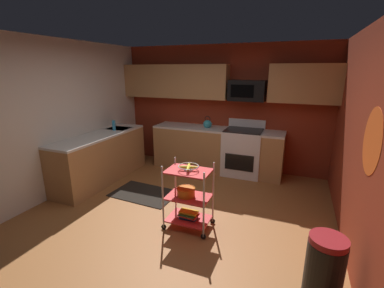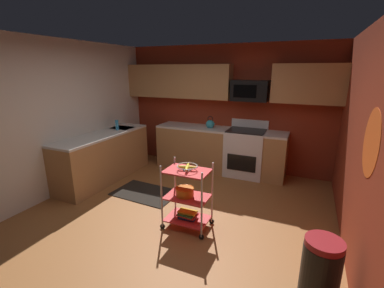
{
  "view_description": "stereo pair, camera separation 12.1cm",
  "coord_description": "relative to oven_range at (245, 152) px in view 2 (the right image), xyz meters",
  "views": [
    {
      "loc": [
        1.53,
        -3.07,
        2.1
      ],
      "look_at": [
        0.14,
        0.37,
        1.05
      ],
      "focal_mm": 24.73,
      "sensor_mm": 36.0,
      "label": 1
    },
    {
      "loc": [
        1.64,
        -3.02,
        2.1
      ],
      "look_at": [
        0.14,
        0.37,
        1.05
      ],
      "focal_mm": 24.73,
      "sensor_mm": 36.0,
      "label": 2
    }
  ],
  "objects": [
    {
      "name": "floor",
      "position": [
        -0.56,
        -2.1,
        -0.5
      ],
      "size": [
        4.4,
        4.8,
        0.04
      ],
      "primitive_type": "cube",
      "color": "#995B2D",
      "rests_on": "ground"
    },
    {
      "name": "wall_back",
      "position": [
        -0.56,
        0.33,
        0.82
      ],
      "size": [
        4.52,
        0.06,
        2.6
      ],
      "primitive_type": "cube",
      "color": "maroon",
      "rests_on": "ground"
    },
    {
      "name": "wall_left",
      "position": [
        -2.79,
        -2.1,
        0.82
      ],
      "size": [
        0.06,
        4.8,
        2.6
      ],
      "primitive_type": "cube",
      "color": "silver",
      "rests_on": "ground"
    },
    {
      "name": "wall_right",
      "position": [
        1.67,
        -2.1,
        0.82
      ],
      "size": [
        0.06,
        4.8,
        2.6
      ],
      "primitive_type": "cube",
      "color": "maroon",
      "rests_on": "ground"
    },
    {
      "name": "wall_flower_decal",
      "position": [
        1.64,
        -2.33,
        0.97
      ],
      "size": [
        0.0,
        0.65,
        0.65
      ],
      "primitive_type": "cylinder",
      "rotation": [
        0.0,
        1.57,
        0.0
      ],
      "color": "#E5591E"
    },
    {
      "name": "counter_run",
      "position": [
        -1.4,
        -0.59,
        -0.01
      ],
      "size": [
        3.55,
        2.69,
        0.92
      ],
      "color": "#B27F4C",
      "rests_on": "ground"
    },
    {
      "name": "oven_range",
      "position": [
        0.0,
        0.0,
        0.0
      ],
      "size": [
        0.76,
        0.65,
        1.1
      ],
      "color": "white",
      "rests_on": "ground"
    },
    {
      "name": "upper_cabinets",
      "position": [
        -0.68,
        0.13,
        1.37
      ],
      "size": [
        4.4,
        0.33,
        0.7
      ],
      "color": "#B27F4C"
    },
    {
      "name": "microwave",
      "position": [
        -0.0,
        0.1,
        1.22
      ],
      "size": [
        0.7,
        0.39,
        0.4
      ],
      "color": "black"
    },
    {
      "name": "rolling_cart",
      "position": [
        -0.28,
        -2.2,
        -0.02
      ],
      "size": [
        0.64,
        0.41,
        0.91
      ],
      "color": "silver",
      "rests_on": "ground"
    },
    {
      "name": "fruit_bowl",
      "position": [
        -0.28,
        -2.2,
        0.4
      ],
      "size": [
        0.27,
        0.27,
        0.07
      ],
      "color": "silver",
      "rests_on": "rolling_cart"
    },
    {
      "name": "mixing_bowl_large",
      "position": [
        -0.32,
        -2.2,
        0.04
      ],
      "size": [
        0.25,
        0.25,
        0.11
      ],
      "color": "orange",
      "rests_on": "rolling_cart"
    },
    {
      "name": "book_stack",
      "position": [
        -0.28,
        -2.2,
        -0.3
      ],
      "size": [
        0.27,
        0.2,
        0.1
      ],
      "color": "#1E4C8C",
      "rests_on": "rolling_cart"
    },
    {
      "name": "kettle",
      "position": [
        -0.77,
        -0.0,
        0.52
      ],
      "size": [
        0.21,
        0.18,
        0.26
      ],
      "color": "teal",
      "rests_on": "counter_run"
    },
    {
      "name": "dish_soap_bottle",
      "position": [
        -2.42,
        -0.96,
        0.54
      ],
      "size": [
        0.06,
        0.06,
        0.2
      ],
      "primitive_type": "cylinder",
      "color": "#2D8CBF",
      "rests_on": "counter_run"
    },
    {
      "name": "trash_can",
      "position": [
        1.34,
        -2.83,
        -0.15
      ],
      "size": [
        0.34,
        0.42,
        0.66
      ],
      "color": "black",
      "rests_on": "ground"
    },
    {
      "name": "floor_rug",
      "position": [
        -1.39,
        -1.58,
        -0.47
      ],
      "size": [
        1.13,
        0.75,
        0.01
      ],
      "primitive_type": "cube",
      "rotation": [
        0.0,
        0.0,
        -0.05
      ],
      "color": "black",
      "rests_on": "ground"
    }
  ]
}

